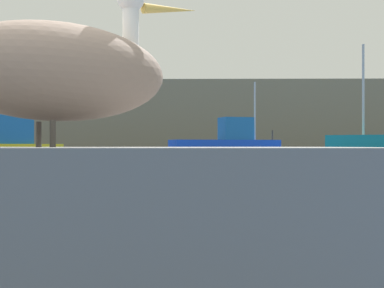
% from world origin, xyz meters
% --- Properties ---
extents(hillside_backdrop, '(140.00, 16.03, 9.45)m').
position_xyz_m(hillside_backdrop, '(0.00, 79.06, 4.72)').
color(hillside_backdrop, '#7F755B').
rests_on(hillside_backdrop, ground).
extents(pier_dock, '(3.11, 2.65, 0.81)m').
position_xyz_m(pier_dock, '(0.58, 0.04, 0.41)').
color(pier_dock, slate).
rests_on(pier_dock, ground).
extents(pelican, '(1.39, 1.18, 0.90)m').
position_xyz_m(pelican, '(0.58, 0.04, 1.20)').
color(pelican, gray).
rests_on(pelican, pier_dock).
extents(fishing_boat_yellow, '(5.52, 3.56, 4.85)m').
position_xyz_m(fishing_boat_yellow, '(-7.97, 24.30, 0.93)').
color(fishing_boat_yellow, yellow).
rests_on(fishing_boat_yellow, ground).
extents(fishing_boat_blue, '(7.78, 4.38, 5.30)m').
position_xyz_m(fishing_boat_blue, '(3.05, 36.76, 0.91)').
color(fishing_boat_blue, blue).
rests_on(fishing_boat_blue, ground).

